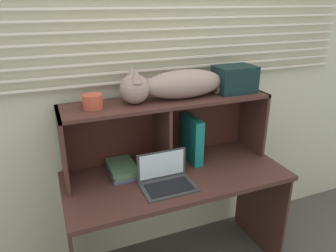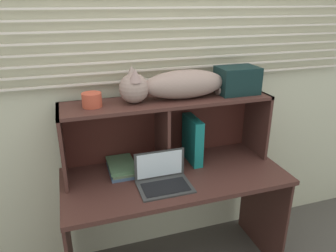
{
  "view_description": "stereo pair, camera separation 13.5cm",
  "coord_description": "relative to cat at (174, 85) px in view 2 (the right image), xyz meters",
  "views": [
    {
      "loc": [
        -0.73,
        -1.46,
        1.83
      ],
      "look_at": [
        0.0,
        0.34,
        1.06
      ],
      "focal_mm": 34.2,
      "sensor_mm": 36.0,
      "label": 1
    },
    {
      "loc": [
        -0.6,
        -1.5,
        1.83
      ],
      "look_at": [
        0.0,
        0.34,
        1.06
      ],
      "focal_mm": 34.2,
      "sensor_mm": 36.0,
      "label": 2
    }
  ],
  "objects": [
    {
      "name": "back_panel_with_blinds",
      "position": [
        -0.04,
        0.21,
        -0.07
      ],
      "size": [
        4.4,
        0.08,
        2.5
      ],
      "color": "beige",
      "rests_on": "ground"
    },
    {
      "name": "desk",
      "position": [
        -0.04,
        -0.15,
        -0.71
      ],
      "size": [
        1.42,
        0.63,
        0.78
      ],
      "color": "#462621",
      "rests_on": "ground"
    },
    {
      "name": "hutch_shelf_unit",
      "position": [
        -0.05,
        0.03,
        -0.23
      ],
      "size": [
        1.35,
        0.32,
        0.46
      ],
      "color": "#462621",
      "rests_on": "desk"
    },
    {
      "name": "cat",
      "position": [
        0.0,
        0.0,
        0.0
      ],
      "size": [
        0.91,
        0.2,
        0.22
      ],
      "color": "gray",
      "rests_on": "hutch_shelf_unit"
    },
    {
      "name": "laptop",
      "position": [
        -0.15,
        -0.24,
        -0.51
      ],
      "size": [
        0.32,
        0.22,
        0.19
      ],
      "color": "#363636",
      "rests_on": "desk"
    },
    {
      "name": "binder_upright",
      "position": [
        0.13,
        0.0,
        -0.39
      ],
      "size": [
        0.06,
        0.24,
        0.32
      ],
      "primitive_type": "cube",
      "color": "#15726F",
      "rests_on": "desk"
    },
    {
      "name": "book_stack",
      "position": [
        -0.36,
        0.0,
        -0.52
      ],
      "size": [
        0.18,
        0.27,
        0.06
      ],
      "color": "#425979",
      "rests_on": "desk"
    },
    {
      "name": "small_basket",
      "position": [
        -0.51,
        0.0,
        -0.05
      ],
      "size": [
        0.12,
        0.12,
        0.08
      ],
      "primitive_type": "cylinder",
      "color": "#BB4832",
      "rests_on": "hutch_shelf_unit"
    },
    {
      "name": "storage_box",
      "position": [
        0.44,
        0.0,
        -0.0
      ],
      "size": [
        0.27,
        0.19,
        0.18
      ],
      "primitive_type": "cube",
      "color": "black",
      "rests_on": "hutch_shelf_unit"
    }
  ]
}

